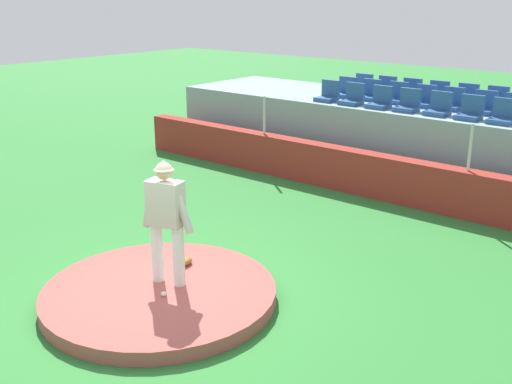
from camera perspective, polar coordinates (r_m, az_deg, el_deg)
name	(u,v)px	position (r m, az deg, el deg)	size (l,w,h in m)	color
ground_plane	(160,300)	(9.11, -8.87, -9.86)	(60.00, 60.00, 0.00)	#2C7831
pitchers_mound	(160,294)	(9.07, -8.90, -9.30)	(3.35, 3.35, 0.20)	#A54F47
pitcher	(166,213)	(8.75, -8.33, -1.97)	(0.84, 0.39, 1.84)	silver
baseball	(164,294)	(8.76, -8.53, -9.30)	(0.07, 0.07, 0.07)	white
fielding_glove	(184,262)	(9.66, -6.63, -6.41)	(0.30, 0.20, 0.11)	brown
brick_barrier	(376,175)	(13.51, 10.98, 1.51)	(13.76, 0.40, 0.94)	maroon
fence_post_left	(264,115)	(14.96, 0.77, 7.10)	(0.06, 0.06, 0.92)	silver
fence_post_right	(470,148)	(12.48, 19.19, 3.90)	(0.06, 0.06, 0.92)	silver
bleacher_platform	(423,140)	(15.37, 15.18, 4.64)	(13.08, 3.01, 1.69)	#7E9B9D
stadium_chair_0	(328,95)	(15.34, 6.68, 8.92)	(0.48, 0.44, 0.50)	#285188
stadium_chair_1	(353,98)	(14.94, 8.93, 8.59)	(0.48, 0.44, 0.50)	#285188
stadium_chair_2	(380,101)	(14.59, 11.40, 8.23)	(0.48, 0.44, 0.50)	#285188
stadium_chair_3	(408,104)	(14.31, 13.85, 7.88)	(0.48, 0.44, 0.50)	#285188
stadium_chair_4	(439,108)	(14.03, 16.53, 7.47)	(0.48, 0.44, 0.50)	#285188
stadium_chair_5	(470,112)	(13.75, 19.17, 7.01)	(0.48, 0.44, 0.50)	#285188
stadium_chair_6	(503,116)	(13.54, 21.83, 6.57)	(0.48, 0.44, 0.50)	#285188
stadium_chair_7	(345,91)	(15.99, 8.26, 9.23)	(0.48, 0.44, 0.50)	#285188
stadium_chair_8	(370,94)	(15.66, 10.48, 8.94)	(0.48, 0.44, 0.50)	#285188
stadium_chair_9	(396,96)	(15.33, 12.83, 8.60)	(0.48, 0.44, 0.50)	#285188
stadium_chair_10	(424,100)	(15.00, 15.23, 8.22)	(0.48, 0.44, 0.50)	#285188
stadium_chair_11	(452,103)	(14.77, 17.63, 7.86)	(0.48, 0.44, 0.50)	#285188
stadium_chair_12	(483,106)	(14.51, 20.27, 7.43)	(0.48, 0.44, 0.50)	#285188
stadium_chair_14	(362,87)	(16.66, 9.77, 9.51)	(0.48, 0.44, 0.50)	#285188
stadium_chair_15	(385,90)	(16.33, 11.86, 9.22)	(0.48, 0.44, 0.50)	#285188
stadium_chair_16	(410,93)	(16.02, 14.07, 8.90)	(0.48, 0.44, 0.50)	#285188
stadium_chair_17	(437,95)	(15.73, 16.39, 8.55)	(0.48, 0.44, 0.50)	#285188
stadium_chair_18	(466,99)	(15.46, 18.84, 8.16)	(0.48, 0.44, 0.50)	#285188
stadium_chair_19	(496,102)	(15.26, 21.27, 7.79)	(0.48, 0.44, 0.50)	#285188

